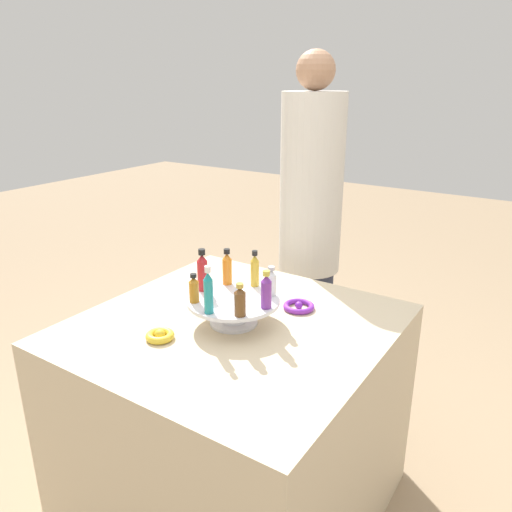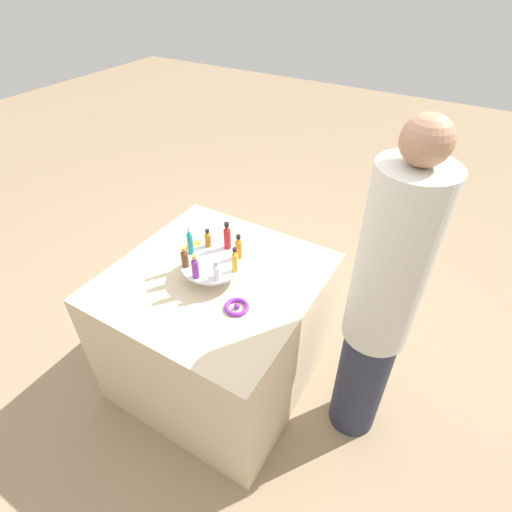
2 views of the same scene
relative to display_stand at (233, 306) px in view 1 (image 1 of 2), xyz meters
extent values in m
plane|color=#997F60|center=(0.00, 0.00, -0.82)|extent=(12.00, 12.00, 0.00)
cube|color=beige|center=(0.00, 0.00, -0.44)|extent=(0.96, 0.96, 0.76)
cylinder|color=silver|center=(0.00, 0.00, -0.06)|extent=(0.16, 0.16, 0.01)
cylinder|color=silver|center=(0.00, 0.00, -0.02)|extent=(0.08, 0.08, 0.07)
cylinder|color=silver|center=(0.00, 0.00, 0.02)|extent=(0.30, 0.30, 0.01)
cylinder|color=teal|center=(0.00, 0.12, 0.08)|extent=(0.03, 0.03, 0.11)
cone|color=teal|center=(0.00, 0.12, 0.15)|extent=(0.03, 0.03, 0.02)
cylinder|color=silver|center=(0.00, 0.12, 0.17)|extent=(0.02, 0.02, 0.02)
cylinder|color=brown|center=(-0.09, 0.09, 0.06)|extent=(0.03, 0.03, 0.07)
cone|color=brown|center=(-0.09, 0.09, 0.11)|extent=(0.03, 0.03, 0.02)
cylinder|color=#B79338|center=(-0.09, 0.09, 0.12)|extent=(0.02, 0.02, 0.01)
cylinder|color=#702D93|center=(-0.12, 0.00, 0.07)|extent=(0.03, 0.03, 0.09)
cone|color=#702D93|center=(-0.12, 0.00, 0.12)|extent=(0.03, 0.03, 0.02)
cylinder|color=gold|center=(-0.12, 0.00, 0.14)|extent=(0.02, 0.02, 0.02)
cylinder|color=silver|center=(-0.09, -0.09, 0.06)|extent=(0.03, 0.03, 0.07)
cone|color=silver|center=(-0.09, -0.09, 0.11)|extent=(0.03, 0.03, 0.02)
cylinder|color=#B2B2B7|center=(-0.09, -0.09, 0.12)|extent=(0.02, 0.02, 0.01)
cylinder|color=gold|center=(0.00, -0.12, 0.07)|extent=(0.03, 0.03, 0.09)
cone|color=gold|center=(0.00, -0.12, 0.13)|extent=(0.03, 0.03, 0.02)
cylinder|color=black|center=(0.00, -0.12, 0.14)|extent=(0.02, 0.02, 0.02)
cylinder|color=orange|center=(0.09, -0.09, 0.07)|extent=(0.03, 0.03, 0.09)
cone|color=orange|center=(0.09, -0.09, 0.13)|extent=(0.03, 0.03, 0.02)
cylinder|color=black|center=(0.09, -0.09, 0.14)|extent=(0.02, 0.02, 0.02)
cylinder|color=#B21E23|center=(0.12, 0.00, 0.08)|extent=(0.03, 0.03, 0.10)
cone|color=#B21E23|center=(0.12, 0.00, 0.14)|extent=(0.03, 0.03, 0.02)
cylinder|color=black|center=(0.12, 0.00, 0.16)|extent=(0.02, 0.02, 0.02)
cylinder|color=#AD6B19|center=(0.09, 0.09, 0.06)|extent=(0.03, 0.03, 0.07)
cone|color=#AD6B19|center=(0.09, 0.09, 0.10)|extent=(0.03, 0.03, 0.01)
cylinder|color=black|center=(0.09, 0.09, 0.12)|extent=(0.02, 0.02, 0.01)
torus|color=gold|center=(0.13, 0.21, -0.05)|extent=(0.09, 0.09, 0.02)
sphere|color=gold|center=(0.13, 0.21, -0.05)|extent=(0.03, 0.03, 0.03)
torus|color=purple|center=(-0.13, -0.21, -0.05)|extent=(0.11, 0.11, 0.02)
sphere|color=purple|center=(-0.13, -0.21, -0.05)|extent=(0.03, 0.03, 0.03)
cylinder|color=#282D42|center=(0.12, -0.76, -0.48)|extent=(0.23, 0.23, 0.68)
cylinder|color=beige|center=(0.12, -0.76, 0.25)|extent=(0.28, 0.28, 0.78)
sphere|color=#A87A5B|center=(0.12, -0.76, 0.72)|extent=(0.16, 0.16, 0.16)
camera|label=1|loc=(-0.87, 1.18, 0.69)|focal=35.00mm
camera|label=2|loc=(-1.13, -0.90, 1.19)|focal=28.00mm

